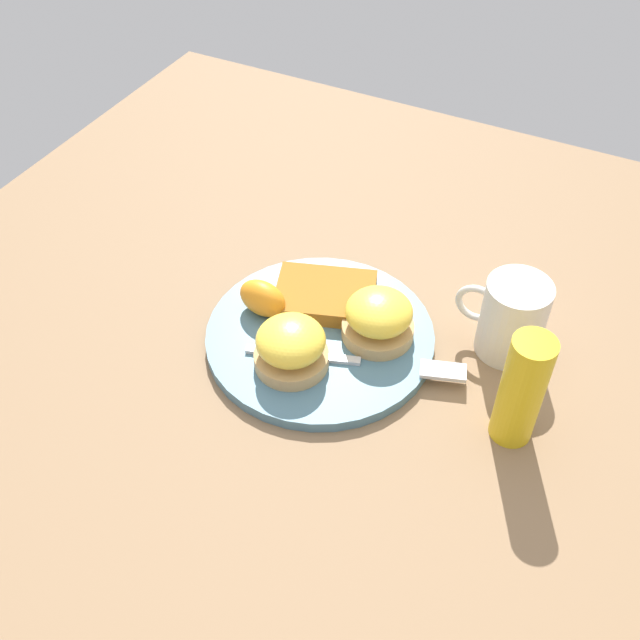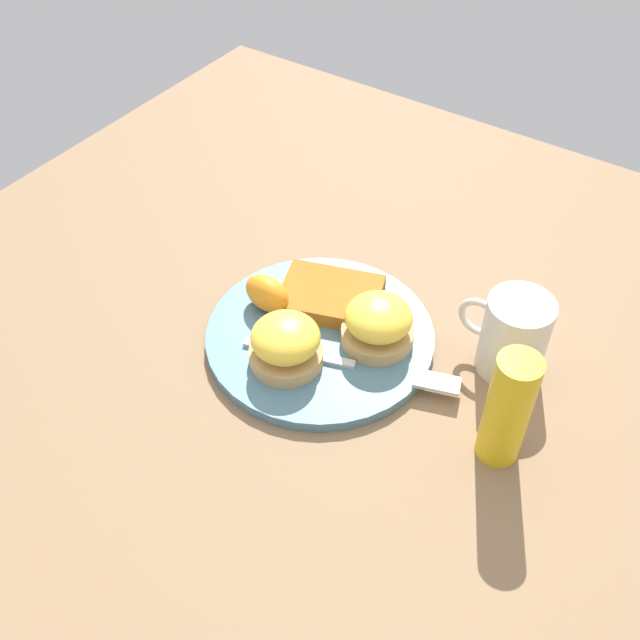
% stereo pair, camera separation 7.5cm
% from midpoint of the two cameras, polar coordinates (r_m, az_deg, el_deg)
% --- Properties ---
extents(ground_plane, '(1.10, 1.10, 0.00)m').
position_cam_midpoint_polar(ground_plane, '(0.87, -2.45, -1.68)').
color(ground_plane, '#846647').
extents(plate, '(0.26, 0.26, 0.01)m').
position_cam_midpoint_polar(plate, '(0.87, -2.46, -1.36)').
color(plate, slate).
rests_on(plate, ground_plane).
extents(sandwich_benedict_left, '(0.08, 0.08, 0.06)m').
position_cam_midpoint_polar(sandwich_benedict_left, '(0.81, -4.87, -2.13)').
color(sandwich_benedict_left, tan).
rests_on(sandwich_benedict_left, plate).
extents(sandwich_benedict_right, '(0.08, 0.08, 0.06)m').
position_cam_midpoint_polar(sandwich_benedict_right, '(0.84, 1.96, 0.06)').
color(sandwich_benedict_right, tan).
rests_on(sandwich_benedict_right, plate).
extents(hashbrown_patty, '(0.14, 0.12, 0.02)m').
position_cam_midpoint_polar(hashbrown_patty, '(0.89, -2.01, 1.78)').
color(hashbrown_patty, '#9A601E').
rests_on(hashbrown_patty, plate).
extents(orange_wedge, '(0.06, 0.04, 0.04)m').
position_cam_midpoint_polar(orange_wedge, '(0.88, -6.79, 1.61)').
color(orange_wedge, orange).
rests_on(orange_wedge, plate).
extents(fork, '(0.24, 0.09, 0.00)m').
position_cam_midpoint_polar(fork, '(0.83, 1.28, -3.40)').
color(fork, silver).
rests_on(fork, plate).
extents(cup, '(0.10, 0.07, 0.10)m').
position_cam_midpoint_polar(cup, '(0.85, 11.96, 0.05)').
color(cup, silver).
rests_on(cup, ground_plane).
extents(condiment_bottle, '(0.04, 0.04, 0.14)m').
position_cam_midpoint_polar(condiment_bottle, '(0.75, 12.39, -5.38)').
color(condiment_bottle, gold).
rests_on(condiment_bottle, ground_plane).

